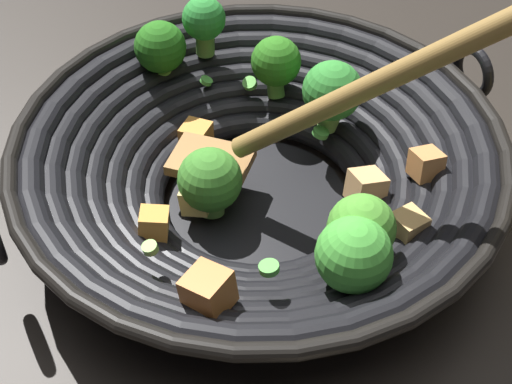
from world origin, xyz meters
The scene contains 2 objects.
ground_plane centered at (0.00, 0.00, 0.00)m, with size 4.00×4.00×0.00m, color #28231E.
wok centered at (0.00, 0.00, 0.06)m, with size 0.45×0.43×0.25m.
Camera 1 is at (-0.06, -0.47, 0.50)m, focal length 52.86 mm.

